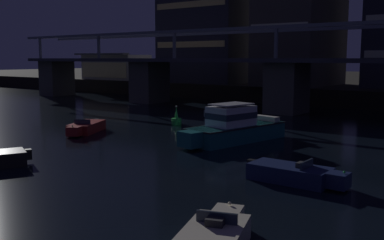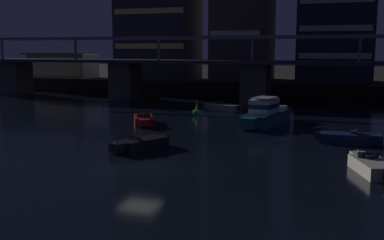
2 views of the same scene
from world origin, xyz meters
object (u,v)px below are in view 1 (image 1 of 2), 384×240
at_px(cabin_cruiser_near_left, 234,127).
at_px(speedboat_far_left, 223,116).
at_px(waterfront_pavilion, 116,67).
at_px(speedboat_mid_right, 86,127).
at_px(river_bridge, 287,76).
at_px(speedboat_near_right, 294,174).
at_px(channel_buoy, 176,120).

height_order(cabin_cruiser_near_left, speedboat_far_left, cabin_cruiser_near_left).
height_order(waterfront_pavilion, speedboat_mid_right, waterfront_pavilion).
xyz_separation_m(cabin_cruiser_near_left, speedboat_far_left, (-6.78, 9.06, -0.64)).
distance_m(river_bridge, speedboat_near_right, 29.05).
distance_m(river_bridge, speedboat_far_left, 10.28).
height_order(river_bridge, speedboat_near_right, river_bridge).
bearing_deg(speedboat_mid_right, waterfront_pavilion, 133.24).
bearing_deg(speedboat_mid_right, speedboat_far_left, 68.47).
bearing_deg(river_bridge, cabin_cruiser_near_left, -76.22).
xyz_separation_m(speedboat_far_left, channel_buoy, (-1.80, -4.99, 0.06)).
height_order(waterfront_pavilion, cabin_cruiser_near_left, waterfront_pavilion).
relative_size(waterfront_pavilion, cabin_cruiser_near_left, 1.32).
bearing_deg(waterfront_pavilion, river_bridge, -16.86).
distance_m(speedboat_near_right, channel_buoy, 20.29).
bearing_deg(river_bridge, waterfront_pavilion, 163.14).
xyz_separation_m(river_bridge, waterfront_pavilion, (-39.30, 11.91, 0.39)).
relative_size(waterfront_pavilion, speedboat_near_right, 2.39).
height_order(river_bridge, cabin_cruiser_near_left, river_bridge).
relative_size(waterfront_pavilion, speedboat_mid_right, 2.51).
height_order(speedboat_mid_right, channel_buoy, channel_buoy).
bearing_deg(speedboat_far_left, waterfront_pavilion, 150.14).
bearing_deg(waterfront_pavilion, speedboat_near_right, -36.11).
xyz_separation_m(river_bridge, speedboat_far_left, (-2.27, -9.35, -3.63)).
bearing_deg(speedboat_mid_right, channel_buoy, 67.40).
bearing_deg(cabin_cruiser_near_left, river_bridge, 103.78).
bearing_deg(waterfront_pavilion, speedboat_far_left, -29.86).
xyz_separation_m(river_bridge, cabin_cruiser_near_left, (4.51, -18.40, -2.99)).
distance_m(speedboat_mid_right, speedboat_far_left, 13.72).
bearing_deg(channel_buoy, speedboat_mid_right, -112.60).
bearing_deg(river_bridge, speedboat_near_right, -64.13).
bearing_deg(speedboat_mid_right, cabin_cruiser_near_left, 17.41).
height_order(speedboat_near_right, channel_buoy, channel_buoy).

